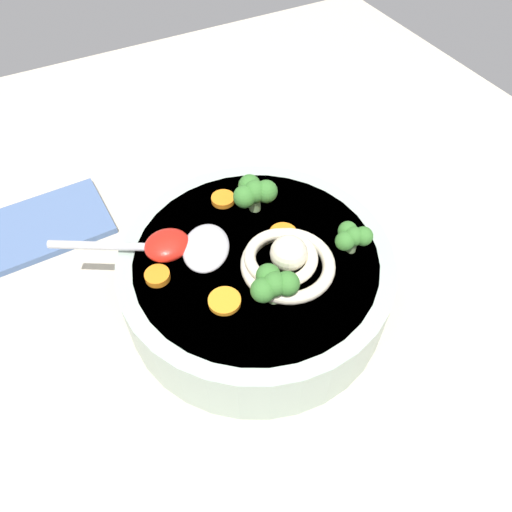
{
  "coord_description": "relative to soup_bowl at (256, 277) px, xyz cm",
  "views": [
    {
      "loc": [
        11.08,
        28.42,
        46.06
      ],
      "look_at": [
        -2.54,
        2.49,
        10.89
      ],
      "focal_mm": 33.96,
      "sensor_mm": 36.0,
      "label": 1
    }
  ],
  "objects": [
    {
      "name": "table_slab",
      "position": [
        2.54,
        -2.49,
        -5.56
      ],
      "size": [
        111.04,
        111.04,
        4.15
      ],
      "primitive_type": "cube",
      "color": "#BCB29E",
      "rests_on": "ground"
    },
    {
      "name": "soup_bowl",
      "position": [
        0.0,
        0.0,
        0.0
      ],
      "size": [
        26.44,
        26.44,
        6.74
      ],
      "color": "#9EB2A3",
      "rests_on": "table_slab"
    },
    {
      "name": "broccoli_floret_beside_noodles",
      "position": [
        0.95,
        4.97,
        5.39
      ],
      "size": [
        4.3,
        3.7,
        3.4
      ],
      "color": "#7A9E60",
      "rests_on": "soup_bowl"
    },
    {
      "name": "carrot_slice_front",
      "position": [
        9.14,
        -1.83,
        3.6
      ],
      "size": [
        2.3,
        2.3,
        0.68
      ],
      "primitive_type": "cylinder",
      "color": "orange",
      "rests_on": "soup_bowl"
    },
    {
      "name": "broccoli_floret_near_spoon",
      "position": [
        -8.34,
        3.4,
        5.06
      ],
      "size": [
        3.63,
        3.13,
        2.87
      ],
      "color": "#7A9E60",
      "rests_on": "soup_bowl"
    },
    {
      "name": "chili_sauce_dollop",
      "position": [
        7.14,
        -4.34,
        4.23
      ],
      "size": [
        4.32,
        3.89,
        1.95
      ],
      "primitive_type": "ellipsoid",
      "color": "red",
      "rests_on": "soup_bowl"
    },
    {
      "name": "soup_spoon",
      "position": [
        5.21,
        -3.01,
        4.06
      ],
      "size": [
        16.59,
        11.55,
        1.6
      ],
      "rotation": [
        0.0,
        0.0,
        5.76
      ],
      "color": "#B7B7BC",
      "rests_on": "soup_bowl"
    },
    {
      "name": "carrot_slice_center",
      "position": [
        -0.44,
        -8.23,
        3.54
      ],
      "size": [
        2.46,
        2.46,
        0.56
      ],
      "primitive_type": "cylinder",
      "color": "orange",
      "rests_on": "soup_bowl"
    },
    {
      "name": "noodle_pile",
      "position": [
        -1.74,
        2.58,
        4.46
      ],
      "size": [
        9.61,
        9.42,
        3.86
      ],
      "color": "beige",
      "rests_on": "soup_bowl"
    },
    {
      "name": "folded_napkin",
      "position": [
        19.19,
        -20.4,
        -3.08
      ],
      "size": [
        18.22,
        10.69,
        0.8
      ],
      "primitive_type": "cube",
      "rotation": [
        0.0,
        0.0,
        0.03
      ],
      "color": "#4C6693",
      "rests_on": "table_slab"
    },
    {
      "name": "carrot_slice_extra_a",
      "position": [
        4.89,
        3.41,
        3.48
      ],
      "size": [
        2.9,
        2.9,
        0.44
      ],
      "primitive_type": "cylinder",
      "color": "orange",
      "rests_on": "soup_bowl"
    },
    {
      "name": "broccoli_floret_left",
      "position": [
        -2.83,
        -5.85,
        5.5
      ],
      "size": [
        4.51,
        3.88,
        3.57
      ],
      "color": "#7A9E60",
      "rests_on": "soup_bowl"
    },
    {
      "name": "carrot_slice_extra_b",
      "position": [
        -3.58,
        -1.12,
        3.49
      ],
      "size": [
        2.69,
        2.69,
        0.46
      ],
      "primitive_type": "cylinder",
      "color": "orange",
      "rests_on": "soup_bowl"
    }
  ]
}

